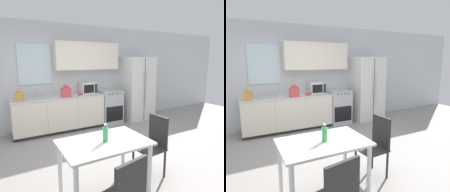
# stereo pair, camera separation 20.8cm
# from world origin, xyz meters

# --- Properties ---
(ground_plane) EXTENTS (12.00, 12.00, 0.00)m
(ground_plane) POSITION_xyz_m (0.00, 0.00, 0.00)
(ground_plane) COLOR gray
(wall_back) EXTENTS (12.00, 0.38, 2.70)m
(wall_back) POSITION_xyz_m (0.09, 2.26, 1.44)
(wall_back) COLOR silver
(wall_back) RESTS_ON ground_plane
(kitchen_counter) EXTENTS (2.23, 0.63, 0.88)m
(kitchen_counter) POSITION_xyz_m (-0.23, 1.96, 0.45)
(kitchen_counter) COLOR #333333
(kitchen_counter) RESTS_ON ground_plane
(oven_range) EXTENTS (0.60, 0.65, 0.94)m
(oven_range) POSITION_xyz_m (1.18, 1.95, 0.47)
(oven_range) COLOR #B7BABC
(oven_range) RESTS_ON ground_plane
(refrigerator) EXTENTS (0.89, 0.75, 1.86)m
(refrigerator) POSITION_xyz_m (2.13, 1.91, 0.93)
(refrigerator) COLOR silver
(refrigerator) RESTS_ON ground_plane
(kitchen_sink) EXTENTS (0.56, 0.44, 0.21)m
(kitchen_sink) POSITION_xyz_m (-0.71, 1.97, 0.90)
(kitchen_sink) COLOR #B7BABC
(kitchen_sink) RESTS_ON kitchen_counter
(microwave) EXTENTS (0.43, 0.35, 0.30)m
(microwave) POSITION_xyz_m (0.60, 2.06, 1.03)
(microwave) COLOR silver
(microwave) RESTS_ON kitchen_counter
(coffee_mug) EXTENTS (0.12, 0.09, 0.08)m
(coffee_mug) POSITION_xyz_m (0.26, 1.82, 0.92)
(coffee_mug) COLOR #BF4C3F
(coffee_mug) RESTS_ON kitchen_counter
(grocery_bag_0) EXTENTS (0.26, 0.23, 0.32)m
(grocery_bag_0) POSITION_xyz_m (-0.10, 1.81, 1.02)
(grocery_bag_0) COLOR #D14C4C
(grocery_bag_0) RESTS_ON kitchen_counter
(grocery_bag_1) EXTENTS (0.21, 0.19, 0.27)m
(grocery_bag_1) POSITION_xyz_m (-1.14, 1.84, 1.00)
(grocery_bag_1) COLOR #DB994C
(grocery_bag_1) RESTS_ON kitchen_counter
(dining_table) EXTENTS (1.10, 0.74, 0.77)m
(dining_table) POSITION_xyz_m (-0.44, -0.81, 0.65)
(dining_table) COLOR white
(dining_table) RESTS_ON ground_plane
(dining_chair_side) EXTENTS (0.42, 0.42, 0.93)m
(dining_chair_side) POSITION_xyz_m (0.49, -0.70, 0.54)
(dining_chair_side) COLOR #282828
(dining_chair_side) RESTS_ON ground_plane
(drink_bottle) EXTENTS (0.07, 0.07, 0.23)m
(drink_bottle) POSITION_xyz_m (-0.42, -0.82, 0.86)
(drink_bottle) COLOR #3FB259
(drink_bottle) RESTS_ON dining_table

